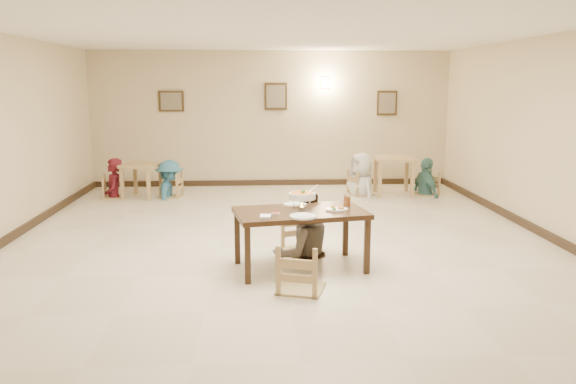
{
  "coord_description": "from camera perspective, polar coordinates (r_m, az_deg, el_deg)",
  "views": [
    {
      "loc": [
        -0.34,
        -7.63,
        2.28
      ],
      "look_at": [
        0.08,
        -0.18,
        0.83
      ],
      "focal_mm": 35.0,
      "sensor_mm": 36.0,
      "label": 1
    }
  ],
  "objects": [
    {
      "name": "main_diner",
      "position": [
        7.47,
        1.54,
        0.15
      ],
      "size": [
        1.03,
        0.92,
        1.76
      ],
      "primitive_type": "imported",
      "rotation": [
        0.0,
        0.0,
        3.48
      ],
      "color": "gray",
      "rests_on": "floor"
    },
    {
      "name": "baseboard_right",
      "position": [
        9.04,
        25.45,
        -4.34
      ],
      "size": [
        0.06,
        10.0,
        0.12
      ],
      "primitive_type": "cube",
      "color": "#2F2115",
      "rests_on": "floor"
    },
    {
      "name": "picture_a",
      "position": [
        12.73,
        -11.78,
        9.02
      ],
      "size": [
        0.55,
        0.04,
        0.45
      ],
      "color": "#392915",
      "rests_on": "wall_back"
    },
    {
      "name": "chili_dish",
      "position": [
        6.72,
        -1.23,
        -2.17
      ],
      "size": [
        0.1,
        0.1,
        0.02
      ],
      "color": "white",
      "rests_on": "main_table"
    },
    {
      "name": "curry_warmer",
      "position": [
        6.91,
        1.45,
        -0.4
      ],
      "size": [
        0.37,
        0.33,
        0.3
      ],
      "color": "silver",
      "rests_on": "main_table"
    },
    {
      "name": "main_table",
      "position": [
        6.93,
        1.28,
        -2.55
      ],
      "size": [
        1.72,
        1.17,
        0.74
      ],
      "rotation": [
        0.0,
        0.0,
        0.19
      ],
      "color": "#392313",
      "rests_on": "floor"
    },
    {
      "name": "wall_front",
      "position": [
        2.77,
        4.05,
        -5.41
      ],
      "size": [
        10.0,
        0.0,
        10.0
      ],
      "primitive_type": "plane",
      "rotation": [
        -1.57,
        0.0,
        0.0
      ],
      "color": "beige",
      "rests_on": "floor"
    },
    {
      "name": "bg_chair_lr",
      "position": [
        11.64,
        -11.95,
        1.79
      ],
      "size": [
        0.45,
        0.45,
        0.95
      ],
      "rotation": [
        0.0,
        0.0,
        -1.73
      ],
      "color": "tan",
      "rests_on": "floor"
    },
    {
      "name": "napkin_cutlery",
      "position": [
        6.54,
        -2.3,
        -2.51
      ],
      "size": [
        0.17,
        0.25,
        0.03
      ],
      "color": "white",
      "rests_on": "main_table"
    },
    {
      "name": "bg_table_left",
      "position": [
        11.74,
        -14.68,
        2.15
      ],
      "size": [
        0.84,
        0.84,
        0.69
      ],
      "rotation": [
        0.0,
        0.0,
        -0.26
      ],
      "color": "tan",
      "rests_on": "floor"
    },
    {
      "name": "picture_b",
      "position": [
        12.6,
        -1.25,
        9.68
      ],
      "size": [
        0.5,
        0.04,
        0.6
      ],
      "color": "#392915",
      "rests_on": "wall_back"
    },
    {
      "name": "bg_chair_rr",
      "position": [
        11.99,
        13.89,
        1.87
      ],
      "size": [
        0.43,
        0.43,
        0.91
      ],
      "rotation": [
        0.0,
        0.0,
        -1.2
      ],
      "color": "tan",
      "rests_on": "floor"
    },
    {
      "name": "rice_plate_near",
      "position": [
        6.56,
        1.52,
        -2.46
      ],
      "size": [
        0.31,
        0.31,
        0.07
      ],
      "color": "white",
      "rests_on": "main_table"
    },
    {
      "name": "chair_far",
      "position": [
        7.65,
        1.46,
        -2.4
      ],
      "size": [
        0.48,
        0.48,
        1.03
      ],
      "rotation": [
        0.0,
        0.0,
        0.34
      ],
      "color": "tan",
      "rests_on": "floor"
    },
    {
      "name": "bg_chair_ll",
      "position": [
        11.87,
        -17.34,
        1.52
      ],
      "size": [
        0.41,
        0.41,
        0.88
      ],
      "rotation": [
        0.0,
        0.0,
        1.7
      ],
      "color": "tan",
      "rests_on": "floor"
    },
    {
      "name": "wall_sconce",
      "position": [
        12.69,
        3.81,
        11.02
      ],
      "size": [
        0.16,
        0.05,
        0.22
      ],
      "primitive_type": "cube",
      "color": "#FFD88C",
      "rests_on": "wall_back"
    },
    {
      "name": "picture_c",
      "position": [
        12.94,
        10.03,
        8.89
      ],
      "size": [
        0.45,
        0.04,
        0.55
      ],
      "color": "#392915",
      "rests_on": "wall_back"
    },
    {
      "name": "wall_right",
      "position": [
        8.82,
        26.38,
        4.75
      ],
      "size": [
        0.0,
        10.0,
        10.0
      ],
      "primitive_type": "plane",
      "rotation": [
        1.57,
        0.0,
        -1.57
      ],
      "color": "beige",
      "rests_on": "floor"
    },
    {
      "name": "rice_plate_far",
      "position": [
        7.19,
        0.72,
        -1.26
      ],
      "size": [
        0.3,
        0.3,
        0.07
      ],
      "color": "white",
      "rests_on": "main_table"
    },
    {
      "name": "bg_diner_a",
      "position": [
        11.82,
        -17.44,
        3.28
      ],
      "size": [
        0.5,
        0.65,
        1.61
      ],
      "primitive_type": "imported",
      "rotation": [
        0.0,
        0.0,
        4.93
      ],
      "color": "#58121E",
      "rests_on": "floor"
    },
    {
      "name": "fried_plate",
      "position": [
        6.94,
        4.97,
        -1.71
      ],
      "size": [
        0.27,
        0.27,
        0.06
      ],
      "color": "white",
      "rests_on": "main_table"
    },
    {
      "name": "chair_near",
      "position": [
        6.23,
        1.33,
        -5.43
      ],
      "size": [
        0.49,
        0.49,
        1.05
      ],
      "rotation": [
        0.0,
        0.0,
        2.85
      ],
      "color": "tan",
      "rests_on": "floor"
    },
    {
      "name": "bg_diner_c",
      "position": [
        11.68,
        7.52,
        3.96
      ],
      "size": [
        0.83,
        1.0,
        1.75
      ],
      "primitive_type": "imported",
      "rotation": [
        0.0,
        0.0,
        5.08
      ],
      "color": "silver",
      "rests_on": "floor"
    },
    {
      "name": "drink_glass",
      "position": [
        7.16,
        6.02,
        -0.85
      ],
      "size": [
        0.09,
        0.09,
        0.17
      ],
      "color": "white",
      "rests_on": "main_table"
    },
    {
      "name": "bg_diner_b",
      "position": [
        11.6,
        -12.01,
        3.19
      ],
      "size": [
        0.57,
        0.99,
        1.52
      ],
      "primitive_type": "imported",
      "rotation": [
        0.0,
        0.0,
        1.56
      ],
      "color": "teal",
      "rests_on": "floor"
    },
    {
      "name": "baseboard_back",
      "position": [
        12.8,
        -1.66,
        0.96
      ],
      "size": [
        8.0,
        0.06,
        0.12
      ],
      "primitive_type": "cube",
      "color": "#2F2115",
      "rests_on": "floor"
    },
    {
      "name": "floor",
      "position": [
        7.97,
        -0.64,
        -5.65
      ],
      "size": [
        10.0,
        10.0,
        0.0
      ],
      "primitive_type": "plane",
      "color": "beige",
      "rests_on": "ground"
    },
    {
      "name": "bg_diner_d",
      "position": [
        11.94,
        13.96,
        3.4
      ],
      "size": [
        0.58,
        0.97,
        1.55
      ],
      "primitive_type": "imported",
      "rotation": [
        0.0,
        0.0,
        1.8
      ],
      "color": "teal",
      "rests_on": "floor"
    },
    {
      "name": "bg_table_right",
      "position": [
        11.85,
        10.71,
        2.83
      ],
      "size": [
        0.84,
        0.84,
        0.78
      ],
      "rotation": [
        0.0,
        0.0,
        -0.08
      ],
      "color": "tan",
      "rests_on": "floor"
    },
    {
      "name": "bg_chair_rl",
      "position": [
        11.73,
        7.47,
        2.01
      ],
      "size": [
        0.45,
        0.45,
        0.95
      ],
      "rotation": [
        0.0,
        0.0,
        1.93
      ],
      "color": "tan",
      "rests_on": "floor"
    },
    {
      "name": "wall_back",
      "position": [
        12.66,
        -1.7,
        7.42
      ],
      "size": [
        10.0,
        0.0,
        10.0
      ],
      "primitive_type": "plane",
      "rotation": [
        1.57,
        0.0,
        0.0
      ],
      "color": "beige",
      "rests_on": "floor"
    },
    {
      "name": "ceiling",
      "position": [
        7.67,
        -0.69,
        16.35
      ],
      "size": [
        10.0,
        10.0,
        0.0
      ],
      "primitive_type": "plane",
      "color": "white",
      "rests_on": "wall_back"
    }
  ]
}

